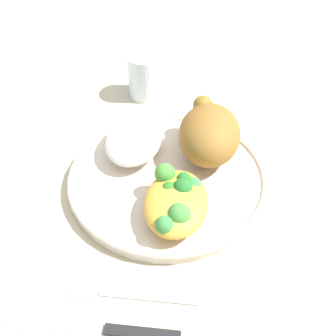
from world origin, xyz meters
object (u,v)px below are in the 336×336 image
plate (168,178)px  fork (122,294)px  rice_pile (133,140)px  mac_cheese_with_broccoli (176,201)px  roasted_chicken (209,134)px  knife (103,329)px  water_glass (145,76)px

plate → fork: 0.18m
rice_pile → mac_cheese_with_broccoli: mac_cheese_with_broccoli is taller
plate → roasted_chicken: roasted_chicken is taller
plate → knife: size_ratio=1.45×
roasted_chicken → mac_cheese_with_broccoli: roasted_chicken is taller
mac_cheese_with_broccoli → fork: size_ratio=0.78×
plate → roasted_chicken: size_ratio=2.31×
roasted_chicken → knife: bearing=161.2°
roasted_chicken → rice_pile: roasted_chicken is taller
plate → mac_cheese_with_broccoli: 0.07m
knife → water_glass: bearing=3.2°
plate → rice_pile: size_ratio=2.53×
rice_pile → knife: bearing=-177.0°
roasted_chicken → rice_pile: size_ratio=1.10×
mac_cheese_with_broccoli → knife: 0.17m
fork → water_glass: bearing=5.2°
roasted_chicken → rice_pile: 0.11m
roasted_chicken → mac_cheese_with_broccoli: size_ratio=1.07×
rice_pile → mac_cheese_with_broccoli: bearing=-146.6°
knife → water_glass: 0.44m
mac_cheese_with_broccoli → knife: (-0.16, 0.06, -0.04)m
rice_pile → knife: 0.27m
rice_pile → water_glass: size_ratio=1.45×
rice_pile → fork: (-0.22, -0.03, -0.03)m
rice_pile → water_glass: water_glass is taller
fork → knife: (-0.04, 0.01, 0.00)m
rice_pile → mac_cheese_with_broccoli: (-0.11, -0.07, 0.00)m
plate → rice_pile: bearing=51.4°
plate → rice_pile: (0.04, 0.06, 0.03)m
plate → knife: bearing=169.6°
roasted_chicken → plate: bearing=133.7°
plate → fork: size_ratio=1.94×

